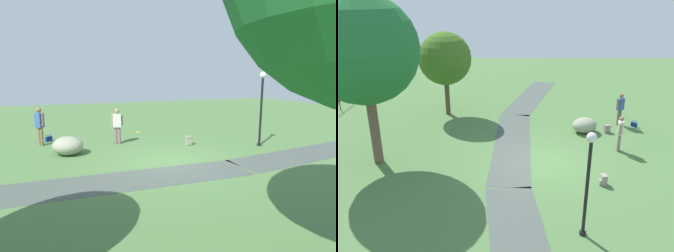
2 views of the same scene
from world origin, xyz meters
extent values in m
plane|color=#4C723E|center=(0.00, 0.00, 0.00)|extent=(48.00, 48.00, 0.00)
cube|color=#47514A|center=(-6.02, 1.00, 0.00)|extent=(8.14, 2.54, 0.01)
cube|color=#47514A|center=(1.95, 1.27, 0.00)|extent=(8.06, 2.00, 0.01)
cylinder|color=black|center=(-4.62, -0.77, 0.05)|extent=(0.20, 0.20, 0.10)
cylinder|color=black|center=(-4.62, -0.77, 1.49)|extent=(0.10, 0.10, 2.97)
sphere|color=white|center=(-4.62, -0.77, 3.11)|extent=(0.28, 0.28, 0.28)
ellipsoid|color=gray|center=(3.40, -2.37, 0.36)|extent=(1.64, 1.67, 0.73)
cylinder|color=#766446|center=(4.40, -4.34, 0.42)|extent=(0.13, 0.13, 0.83)
cylinder|color=#766446|center=(4.51, -4.46, 0.42)|extent=(0.13, 0.13, 0.83)
cube|color=#37599A|center=(4.45, -4.40, 1.15)|extent=(0.41, 0.43, 0.63)
cylinder|color=#8D5F4C|center=(4.31, -4.23, 1.18)|extent=(0.08, 0.08, 0.56)
cylinder|color=#8D5F4C|center=(4.59, -4.57, 1.18)|extent=(0.08, 0.08, 0.56)
sphere|color=#8D5F4C|center=(4.45, -4.40, 1.60)|extent=(0.23, 0.23, 0.23)
cylinder|color=#7C655F|center=(1.11, -3.44, 0.39)|extent=(0.13, 0.13, 0.79)
cylinder|color=#7C655F|center=(1.27, -3.48, 0.39)|extent=(0.13, 0.13, 0.79)
cube|color=silver|center=(1.19, -3.46, 1.08)|extent=(0.41, 0.33, 0.59)
cylinder|color=#A07B5F|center=(0.98, -3.40, 1.11)|extent=(0.08, 0.08, 0.52)
cylinder|color=#A07B5F|center=(1.40, -3.52, 1.11)|extent=(0.08, 0.08, 0.52)
sphere|color=#A07B5F|center=(1.19, -3.46, 1.51)|extent=(0.21, 0.21, 0.21)
cube|color=navy|center=(4.15, -5.13, 0.12)|extent=(0.33, 0.29, 0.24)
torus|color=navy|center=(4.15, -5.13, 0.30)|extent=(0.38, 0.38, 0.02)
cube|color=gray|center=(3.35, -3.51, 0.20)|extent=(0.25, 0.31, 0.40)
cube|color=gray|center=(3.48, -3.48, 0.12)|extent=(0.10, 0.20, 0.18)
cube|color=gray|center=(-1.76, -2.08, 0.20)|extent=(0.29, 0.22, 0.40)
cube|color=gray|center=(-1.77, -1.95, 0.12)|extent=(0.20, 0.07, 0.18)
cylinder|color=gold|center=(-0.40, -5.69, 0.01)|extent=(0.26, 0.26, 0.02)
camera|label=1|loc=(3.72, 9.16, 3.07)|focal=30.20mm
camera|label=2|loc=(-13.19, 1.38, 6.76)|focal=37.68mm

